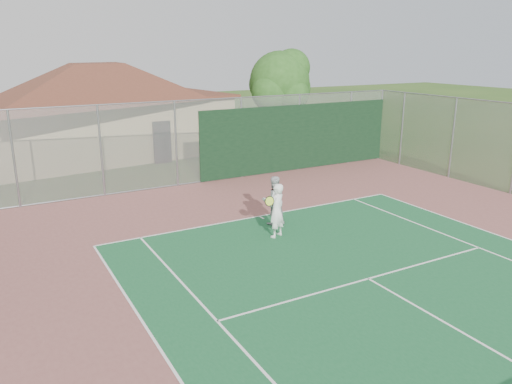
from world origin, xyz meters
TOP-DOWN VIEW (x-y plane):
  - back_fence at (2.11, 16.98)m, footprint 20.08×0.11m
  - side_fence_right at (10.00, 12.50)m, footprint 0.08×9.00m
  - clubhouse at (-2.09, 25.47)m, footprint 14.18×10.40m
  - tree at (7.14, 22.04)m, footprint 3.96×3.75m
  - player_white_front at (-0.49, 9.98)m, footprint 0.95×0.68m
  - player_grey_back at (0.02, 11.00)m, footprint 0.87×0.74m

SIDE VIEW (x-z plane):
  - player_grey_back at x=0.02m, z-range 0.00..1.59m
  - player_white_front at x=-0.49m, z-range 0.01..1.67m
  - back_fence at x=2.11m, z-range -0.09..3.43m
  - side_fence_right at x=10.00m, z-range 0.00..3.50m
  - clubhouse at x=-2.09m, z-range 0.04..5.72m
  - tree at x=7.14m, z-range 0.87..6.39m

